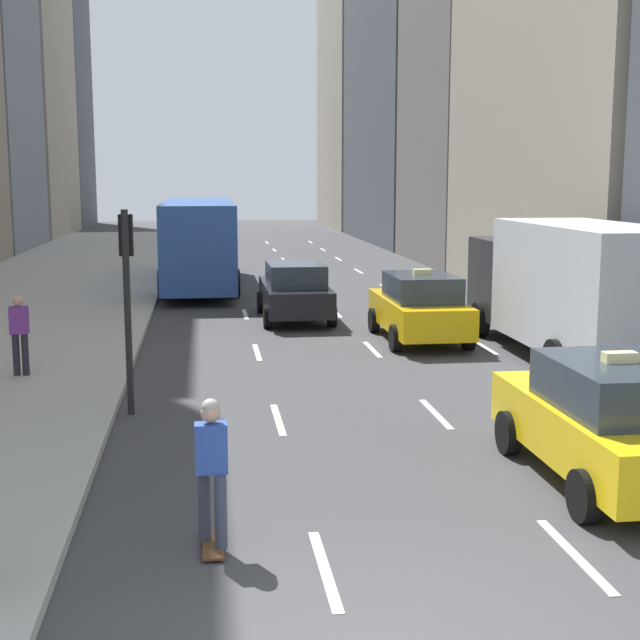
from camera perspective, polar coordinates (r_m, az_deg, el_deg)
The scene contains 10 objects.
sidewalk_left at distance 34.58m, azimuth -16.70°, elevation 1.99°, with size 8.00×66.00×0.15m, color #ADAAA3.
lane_markings at distance 30.43m, azimuth 0.20°, elevation 1.32°, with size 5.72×56.00×0.01m.
taxi_lead at distance 22.76m, azimuth 6.39°, elevation 0.83°, with size 2.02×4.40×1.87m.
taxi_second at distance 12.76m, azimuth 18.04°, elevation -6.15°, with size 2.02×4.40×1.87m.
sedan_black_near at distance 26.00m, azimuth -1.62°, elevation 1.89°, with size 2.02×4.64×1.69m.
city_bus at distance 34.13m, azimuth -7.79°, elevation 5.09°, with size 2.80×11.61×3.25m.
box_truck at distance 20.94m, azimuth 15.72°, elevation 2.11°, with size 2.58×8.40×3.15m.
skateboarder at distance 10.09m, azimuth -6.95°, elevation -9.32°, with size 0.36×0.80×1.75m.
pedestrian_far_walking at distance 19.02m, azimuth -18.68°, elevation -0.66°, with size 0.36×0.22×1.65m.
traffic_light_pole at distance 15.84m, azimuth -12.25°, elevation 2.64°, with size 0.24×0.42×3.60m.
Camera 1 is at (-1.41, -6.88, 4.15)m, focal length 50.00 mm.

